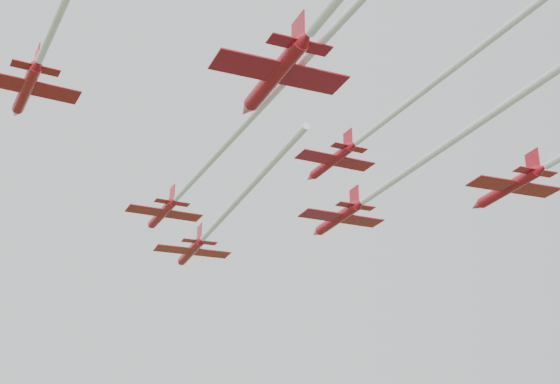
{
  "coord_description": "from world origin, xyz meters",
  "views": [
    {
      "loc": [
        -1.43,
        -73.45,
        29.13
      ],
      "look_at": [
        -1.19,
        1.05,
        58.64
      ],
      "focal_mm": 50.0,
      "sensor_mm": 36.0,
      "label": 1
    }
  ],
  "objects": [
    {
      "name": "jet_lead",
      "position": [
        -9.38,
        12.53,
        58.26
      ],
      "size": [
        18.23,
        41.87,
        2.82
      ],
      "rotation": [
        0.0,
        0.0,
        0.36
      ],
      "color": "red"
    },
    {
      "name": "jet_row2_left",
      "position": [
        -6.49,
        -11.44,
        57.49
      ],
      "size": [
        27.98,
        57.86,
        2.38
      ],
      "rotation": [
        0.0,
        0.0,
        0.43
      ],
      "color": "red"
    },
    {
      "name": "jet_row2_right",
      "position": [
        10.27,
        1.05,
        59.69
      ],
      "size": [
        23.73,
        50.75,
        2.96
      ],
      "rotation": [
        0.0,
        0.0,
        0.4
      ],
      "color": "red"
    },
    {
      "name": "jet_row3_mid",
      "position": [
        11.75,
        -20.69,
        60.02
      ],
      "size": [
        29.37,
        60.25,
        2.34
      ],
      "rotation": [
        0.0,
        0.0,
        0.43
      ],
      "color": "red"
    },
    {
      "name": "jet_row4_left",
      "position": [
        1.92,
        -33.69,
        57.13
      ],
      "size": [
        20.47,
        43.44,
        2.9
      ],
      "rotation": [
        0.0,
        0.0,
        0.4
      ],
      "color": "red"
    }
  ]
}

